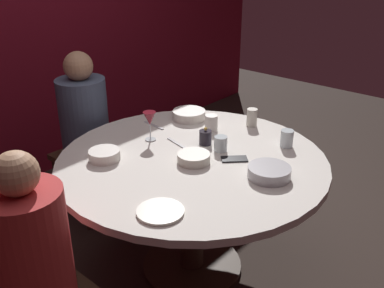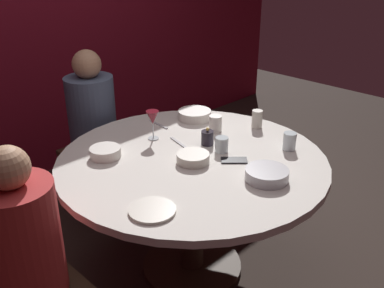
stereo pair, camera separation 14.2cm
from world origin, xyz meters
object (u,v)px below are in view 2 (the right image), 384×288
Objects in this scene: cup_by_left_diner at (290,141)px; bowl_salad_center at (105,152)px; cell_phone at (234,160)px; bowl_sauce_side at (193,158)px; candle_holder at (207,138)px; dining_table at (192,179)px; wine_glass at (153,119)px; bowl_small_white at (195,115)px; cup_center_front at (215,123)px; bowl_serving_large at (267,175)px; cup_by_right_diner at (257,119)px; dinner_plate at (152,210)px; seated_diner_back at (92,116)px; cup_near_candle at (222,144)px; seated_diner_left at (23,245)px.

bowl_salad_center is at bearing 140.01° from cup_by_left_diner.
cell_phone is 0.22m from bowl_sauce_side.
candle_holder is 0.62× the size of bowl_salad_center.
wine_glass reaches higher than dining_table.
cup_center_front reaches higher than bowl_small_white.
bowl_serving_large reaches higher than bowl_sauce_side.
candle_holder is 0.34m from wine_glass.
bowl_salad_center is 1.70× the size of cup_by_left_diner.
wine_glass is at bearing 150.08° from cup_by_right_diner.
cup_by_left_diner is at bearing -53.31° from candle_holder.
bowl_serving_large reaches higher than bowl_salad_center.
cup_center_front reaches higher than dining_table.
wine_glass reaches higher than cell_phone.
seated_diner_back is at bearing 67.74° from dinner_plate.
bowl_salad_center is at bearing 150.56° from candle_holder.
candle_holder reaches higher than cup_near_candle.
dinner_plate is at bearing 162.02° from bowl_serving_large.
dinner_plate is at bearing -164.84° from cup_near_candle.
wine_glass is 1.78× the size of cup_center_front.
dining_table is 12.98× the size of cup_by_right_diner.
cup_near_candle is at bearing -21.28° from dining_table.
candle_holder is at bearing -29.44° from bowl_salad_center.
seated_diner_left is 1.57m from cup_by_right_diner.
cell_phone is 0.36m from cup_by_left_diner.
bowl_small_white is 0.24m from cup_center_front.
seated_diner_left is at bearing 177.37° from bowl_sauce_side.
bowl_sauce_side is at bearing -153.56° from cup_center_front.
cup_near_candle is 0.30m from cup_center_front.
cup_by_left_diner is (0.29, -0.25, 0.01)m from cup_near_candle.
bowl_small_white is at bearing 61.17° from cup_near_candle.
cup_by_left_diner is (0.37, 0.12, 0.02)m from bowl_serving_large.
seated_diner_back is at bearing 44.70° from seated_diner_left.
candle_holder is 0.60× the size of bowl_sauce_side.
seated_diner_back is 6.78× the size of bowl_sauce_side.
cup_by_right_diner is at bearing 0.59° from dining_table.
cell_phone is at bearing -102.36° from candle_holder.
wine_glass is 0.78m from dinner_plate.
bowl_serving_large is 0.89m from bowl_small_white.
candle_holder is at bearing 11.21° from seated_diner_back.
bowl_sauce_side is 0.63m from cup_by_right_diner.
wine_glass is at bearing 124.13° from cup_by_left_diner.
bowl_salad_center is (-0.51, 0.29, -0.02)m from candle_holder.
seated_diner_left is at bearing -152.42° from bowl_salad_center.
cell_phone is at bearing 158.98° from cup_by_left_diner.
seated_diner_left is at bearing -164.52° from bowl_small_white.
wine_glass is (0.01, -0.63, 0.15)m from seated_diner_back.
bowl_serving_large is at bearing -73.03° from bowl_sauce_side.
wine_glass is at bearing 57.31° from cell_phone.
dining_table is at bearing -46.16° from bowl_salad_center.
seated_diner_back is 5.52× the size of bowl_serving_large.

